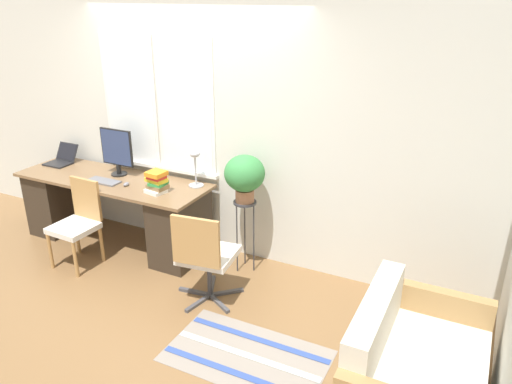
# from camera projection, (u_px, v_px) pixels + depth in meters

# --- Properties ---
(ground_plane) EXTENTS (14.00, 14.00, 0.00)m
(ground_plane) POSITION_uv_depth(u_px,v_px,m) (159.00, 274.00, 4.96)
(ground_plane) COLOR brown
(wall_back_with_window) EXTENTS (9.00, 0.12, 2.70)m
(wall_back_with_window) POSITION_uv_depth(u_px,v_px,m) (194.00, 123.00, 5.11)
(wall_back_with_window) COLOR silver
(wall_back_with_window) RESTS_ON ground_plane
(desk) EXTENTS (2.18, 0.71, 0.76)m
(desk) POSITION_uv_depth(u_px,v_px,m) (115.00, 209.00, 5.43)
(desk) COLOR brown
(desk) RESTS_ON ground_plane
(laptop) EXTENTS (0.28, 0.32, 0.20)m
(laptop) POSITION_uv_depth(u_px,v_px,m) (61.00, 159.00, 5.76)
(laptop) COLOR black
(laptop) RESTS_ON desk
(monitor) EXTENTS (0.40, 0.17, 0.51)m
(monitor) POSITION_uv_depth(u_px,v_px,m) (117.00, 151.00, 5.32)
(monitor) COLOR black
(monitor) RESTS_ON desk
(keyboard) EXTENTS (0.36, 0.15, 0.02)m
(keyboard) POSITION_uv_depth(u_px,v_px,m) (104.00, 181.00, 5.21)
(keyboard) COLOR slate
(keyboard) RESTS_ON desk
(mouse) EXTENTS (0.05, 0.08, 0.04)m
(mouse) POSITION_uv_depth(u_px,v_px,m) (126.00, 184.00, 5.10)
(mouse) COLOR slate
(mouse) RESTS_ON desk
(desk_lamp) EXTENTS (0.15, 0.15, 0.38)m
(desk_lamp) POSITION_uv_depth(u_px,v_px,m) (195.00, 164.00, 5.02)
(desk_lamp) COLOR #ADADB2
(desk_lamp) RESTS_ON desk
(book_stack) EXTENTS (0.22, 0.21, 0.22)m
(book_stack) POSITION_uv_depth(u_px,v_px,m) (157.00, 182.00, 4.91)
(book_stack) COLOR white
(book_stack) RESTS_ON desk
(desk_chair_wooden) EXTENTS (0.42, 0.43, 0.87)m
(desk_chair_wooden) POSITION_uv_depth(u_px,v_px,m) (78.00, 221.00, 5.02)
(desk_chair_wooden) COLOR #B2844C
(desk_chair_wooden) RESTS_ON ground_plane
(office_chair_swivel) EXTENTS (0.60, 0.61, 0.90)m
(office_chair_swivel) POSITION_uv_depth(u_px,v_px,m) (205.00, 255.00, 4.35)
(office_chair_swivel) COLOR #47474C
(office_chair_swivel) RESTS_ON ground_plane
(couch_loveseat) EXTENTS (0.79, 1.21, 0.81)m
(couch_loveseat) POSITION_uv_depth(u_px,v_px,m) (412.00, 378.00, 3.24)
(couch_loveseat) COLOR silver
(couch_loveseat) RESTS_ON ground_plane
(plant_stand) EXTENTS (0.22, 0.22, 0.74)m
(plant_stand) POSITION_uv_depth(u_px,v_px,m) (245.00, 213.00, 4.83)
(plant_stand) COLOR #333338
(plant_stand) RESTS_ON ground_plane
(potted_plant) EXTENTS (0.39, 0.39, 0.46)m
(potted_plant) POSITION_uv_depth(u_px,v_px,m) (245.00, 175.00, 4.68)
(potted_plant) COLOR #9E6B4C
(potted_plant) RESTS_ON plant_stand
(floor_rug_striped) EXTENTS (1.24, 0.73, 0.01)m
(floor_rug_striped) POSITION_uv_depth(u_px,v_px,m) (247.00, 355.00, 3.85)
(floor_rug_striped) COLOR gray
(floor_rug_striped) RESTS_ON ground_plane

